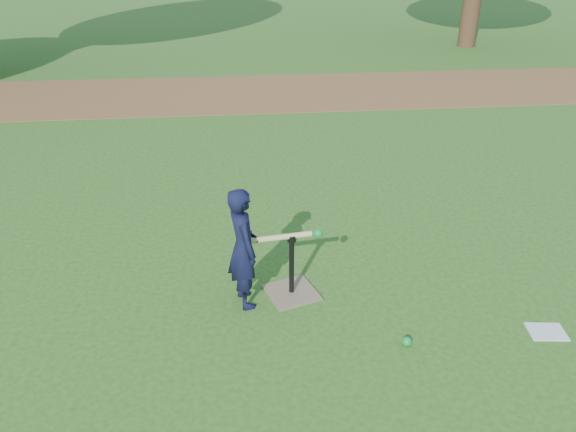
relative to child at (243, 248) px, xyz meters
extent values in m
plane|color=#285116|center=(0.28, -0.28, -0.56)|extent=(80.00, 80.00, 0.00)
cube|color=brown|center=(0.28, 7.22, -0.55)|extent=(24.00, 3.00, 0.01)
imported|color=black|center=(0.00, 0.00, 0.00)|extent=(0.36, 0.46, 1.11)
sphere|color=#0C8B36|center=(1.27, -0.74, -0.52)|extent=(0.08, 0.08, 0.08)
cube|color=silver|center=(2.48, -0.71, -0.55)|extent=(0.33, 0.27, 0.01)
cube|color=#79614D|center=(0.43, 0.08, -0.55)|extent=(0.54, 0.54, 0.02)
cylinder|color=black|center=(0.43, 0.08, -0.26)|extent=(0.05, 0.05, 0.55)
cylinder|color=black|center=(0.43, 0.08, 0.03)|extent=(0.08, 0.08, 0.06)
cylinder|color=tan|center=(0.31, 0.06, 0.05)|extent=(0.60, 0.13, 0.05)
sphere|color=tan|center=(0.01, 0.02, 0.05)|extent=(0.06, 0.06, 0.06)
sphere|color=#0C8B36|center=(0.66, 0.06, 0.07)|extent=(0.08, 0.08, 0.08)
camera|label=1|loc=(-0.06, -4.17, 2.44)|focal=35.00mm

